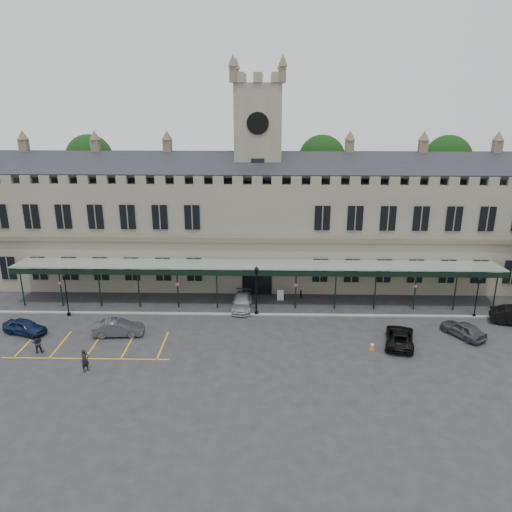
{
  "coord_description": "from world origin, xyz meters",
  "views": [
    {
      "loc": [
        1.05,
        -39.71,
        20.96
      ],
      "look_at": [
        0.0,
        6.0,
        6.0
      ],
      "focal_mm": 35.0,
      "sensor_mm": 36.0,
      "label": 1
    }
  ],
  "objects_px": {
    "station_building": "(258,225)",
    "lamp_post_mid": "(256,286)",
    "car_left_a": "(25,327)",
    "car_van": "(400,337)",
    "person_a": "(85,361)",
    "lamp_post_left": "(66,291)",
    "car_left_b": "(118,328)",
    "sign_board": "(280,295)",
    "lamp_post_right": "(477,293)",
    "car_right_a": "(463,329)",
    "car_taxi": "(242,302)",
    "traffic_cone": "(372,346)",
    "clock_tower": "(258,167)",
    "person_b": "(37,343)"
  },
  "relations": [
    {
      "from": "car_left_b",
      "to": "person_a",
      "type": "height_order",
      "value": "person_a"
    },
    {
      "from": "car_van",
      "to": "person_a",
      "type": "bearing_deg",
      "value": 24.93
    },
    {
      "from": "car_right_a",
      "to": "person_b",
      "type": "distance_m",
      "value": 37.28
    },
    {
      "from": "lamp_post_mid",
      "to": "car_right_a",
      "type": "bearing_deg",
      "value": -12.81
    },
    {
      "from": "station_building",
      "to": "lamp_post_left",
      "type": "distance_m",
      "value": 21.86
    },
    {
      "from": "lamp_post_left",
      "to": "station_building",
      "type": "bearing_deg",
      "value": 30.63
    },
    {
      "from": "car_left_b",
      "to": "car_van",
      "type": "height_order",
      "value": "car_left_b"
    },
    {
      "from": "car_van",
      "to": "person_a",
      "type": "height_order",
      "value": "person_a"
    },
    {
      "from": "station_building",
      "to": "car_left_a",
      "type": "xyz_separation_m",
      "value": [
        -21.0,
        -14.95,
        -5.77
      ]
    },
    {
      "from": "person_b",
      "to": "car_left_a",
      "type": "bearing_deg",
      "value": -64.54
    },
    {
      "from": "car_van",
      "to": "car_taxi",
      "type": "bearing_deg",
      "value": -13.48
    },
    {
      "from": "station_building",
      "to": "lamp_post_left",
      "type": "bearing_deg",
      "value": -149.37
    },
    {
      "from": "station_building",
      "to": "traffic_cone",
      "type": "height_order",
      "value": "station_building"
    },
    {
      "from": "traffic_cone",
      "to": "sign_board",
      "type": "height_order",
      "value": "sign_board"
    },
    {
      "from": "car_left_b",
      "to": "car_right_a",
      "type": "height_order",
      "value": "car_left_b"
    },
    {
      "from": "station_building",
      "to": "lamp_post_mid",
      "type": "bearing_deg",
      "value": -89.68
    },
    {
      "from": "sign_board",
      "to": "car_right_a",
      "type": "xyz_separation_m",
      "value": [
        16.28,
        -7.93,
        0.14
      ]
    },
    {
      "from": "car_left_a",
      "to": "person_a",
      "type": "height_order",
      "value": "person_a"
    },
    {
      "from": "lamp_post_left",
      "to": "lamp_post_mid",
      "type": "height_order",
      "value": "lamp_post_mid"
    },
    {
      "from": "station_building",
      "to": "person_a",
      "type": "bearing_deg",
      "value": -121.85
    },
    {
      "from": "car_taxi",
      "to": "clock_tower",
      "type": "bearing_deg",
      "value": 82.01
    },
    {
      "from": "clock_tower",
      "to": "traffic_cone",
      "type": "bearing_deg",
      "value": -59.59
    },
    {
      "from": "traffic_cone",
      "to": "person_a",
      "type": "relative_size",
      "value": 0.37
    },
    {
      "from": "traffic_cone",
      "to": "person_b",
      "type": "distance_m",
      "value": 28.47
    },
    {
      "from": "person_a",
      "to": "lamp_post_left",
      "type": "bearing_deg",
      "value": 60.88
    },
    {
      "from": "lamp_post_mid",
      "to": "lamp_post_right",
      "type": "bearing_deg",
      "value": -0.13
    },
    {
      "from": "sign_board",
      "to": "car_left_b",
      "type": "relative_size",
      "value": 0.26
    },
    {
      "from": "station_building",
      "to": "car_left_b",
      "type": "distance_m",
      "value": 20.32
    },
    {
      "from": "station_building",
      "to": "car_right_a",
      "type": "height_order",
      "value": "station_building"
    },
    {
      "from": "lamp_post_mid",
      "to": "traffic_cone",
      "type": "bearing_deg",
      "value": -34.27
    },
    {
      "from": "lamp_post_mid",
      "to": "station_building",
      "type": "bearing_deg",
      "value": 90.32
    },
    {
      "from": "person_b",
      "to": "person_a",
      "type": "bearing_deg",
      "value": 137.19
    },
    {
      "from": "car_taxi",
      "to": "car_right_a",
      "type": "xyz_separation_m",
      "value": [
        20.22,
        -5.72,
        0.04
      ]
    },
    {
      "from": "car_van",
      "to": "person_a",
      "type": "xyz_separation_m",
      "value": [
        -25.91,
        -5.08,
        0.26
      ]
    },
    {
      "from": "station_building",
      "to": "lamp_post_mid",
      "type": "height_order",
      "value": "station_building"
    },
    {
      "from": "clock_tower",
      "to": "car_left_b",
      "type": "xyz_separation_m",
      "value": [
        -12.36,
        -15.16,
        -12.37
      ]
    },
    {
      "from": "lamp_post_right",
      "to": "car_left_b",
      "type": "height_order",
      "value": "lamp_post_right"
    },
    {
      "from": "traffic_cone",
      "to": "person_b",
      "type": "relative_size",
      "value": 0.39
    },
    {
      "from": "person_a",
      "to": "traffic_cone",
      "type": "bearing_deg",
      "value": -46.62
    },
    {
      "from": "station_building",
      "to": "car_taxi",
      "type": "height_order",
      "value": "station_building"
    },
    {
      "from": "lamp_post_left",
      "to": "lamp_post_mid",
      "type": "xyz_separation_m",
      "value": [
        18.58,
        0.65,
        0.37
      ]
    },
    {
      "from": "lamp_post_mid",
      "to": "traffic_cone",
      "type": "height_order",
      "value": "lamp_post_mid"
    },
    {
      "from": "car_taxi",
      "to": "person_a",
      "type": "distance_m",
      "value": 17.09
    },
    {
      "from": "car_taxi",
      "to": "car_right_a",
      "type": "height_order",
      "value": "car_right_a"
    },
    {
      "from": "lamp_post_mid",
      "to": "sign_board",
      "type": "relative_size",
      "value": 4.35
    },
    {
      "from": "lamp_post_left",
      "to": "car_left_b",
      "type": "distance_m",
      "value": 7.64
    },
    {
      "from": "car_left_b",
      "to": "person_a",
      "type": "xyz_separation_m",
      "value": [
        -0.84,
        -6.18,
        0.21
      ]
    },
    {
      "from": "car_left_b",
      "to": "person_a",
      "type": "distance_m",
      "value": 6.24
    },
    {
      "from": "lamp_post_mid",
      "to": "person_b",
      "type": "bearing_deg",
      "value": -156.41
    },
    {
      "from": "sign_board",
      "to": "station_building",
      "type": "bearing_deg",
      "value": 111.91
    }
  ]
}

